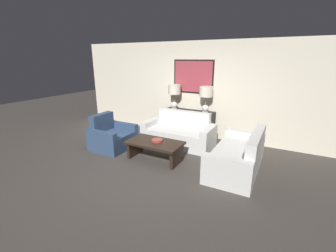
# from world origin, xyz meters

# --- Properties ---
(ground_plane) EXTENTS (20.00, 20.00, 0.00)m
(ground_plane) POSITION_xyz_m (0.00, 0.00, 0.00)
(ground_plane) COLOR #3D3833
(back_wall) EXTENTS (7.58, 0.12, 2.65)m
(back_wall) POSITION_xyz_m (0.00, 2.38, 1.33)
(back_wall) COLOR beige
(back_wall) RESTS_ON ground_plane
(console_table) EXTENTS (1.44, 0.40, 0.78)m
(console_table) POSITION_xyz_m (0.00, 2.10, 0.39)
(console_table) COLOR black
(console_table) RESTS_ON ground_plane
(table_lamp_left) EXTENTS (0.36, 0.36, 0.70)m
(table_lamp_left) POSITION_xyz_m (-0.47, 2.10, 1.27)
(table_lamp_left) COLOR silver
(table_lamp_left) RESTS_ON console_table
(table_lamp_right) EXTENTS (0.36, 0.36, 0.70)m
(table_lamp_right) POSITION_xyz_m (0.47, 2.10, 1.27)
(table_lamp_right) COLOR silver
(table_lamp_right) RESTS_ON console_table
(couch_by_back_wall) EXTENTS (1.83, 0.87, 0.84)m
(couch_by_back_wall) POSITION_xyz_m (0.00, 1.46, 0.28)
(couch_by_back_wall) COLOR silver
(couch_by_back_wall) RESTS_ON ground_plane
(couch_by_side) EXTENTS (0.87, 1.83, 0.84)m
(couch_by_side) POSITION_xyz_m (1.69, 0.73, 0.28)
(couch_by_side) COLOR silver
(couch_by_side) RESTS_ON ground_plane
(coffee_table) EXTENTS (1.22, 0.67, 0.43)m
(coffee_table) POSITION_xyz_m (-0.05, 0.33, 0.31)
(coffee_table) COLOR black
(coffee_table) RESTS_ON ground_plane
(decorative_bowl) EXTENTS (0.25, 0.25, 0.05)m
(decorative_bowl) POSITION_xyz_m (-0.02, 0.37, 0.45)
(decorative_bowl) COLOR #93382D
(decorative_bowl) RESTS_ON coffee_table
(armchair_near_back_wall) EXTENTS (0.87, 0.97, 0.85)m
(armchair_near_back_wall) POSITION_xyz_m (-1.39, 0.42, 0.28)
(armchair_near_back_wall) COLOR navy
(armchair_near_back_wall) RESTS_ON ground_plane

